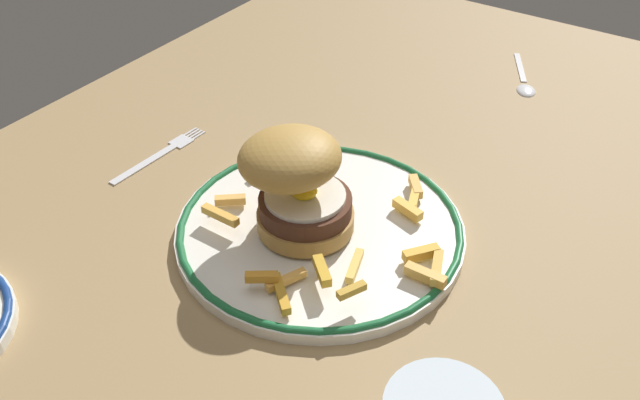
{
  "coord_description": "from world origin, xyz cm",
  "views": [
    {
      "loc": [
        -46.49,
        -35.41,
        47.17
      ],
      "look_at": [
        -1.16,
        -4.99,
        4.6
      ],
      "focal_mm": 38.88,
      "sensor_mm": 36.0,
      "label": 1
    }
  ],
  "objects_px": {
    "fork": "(161,153)",
    "dinner_plate": "(320,229)",
    "spoon": "(525,84)",
    "burger": "(296,181)"
  },
  "relations": [
    {
      "from": "burger",
      "to": "spoon",
      "type": "height_order",
      "value": "burger"
    },
    {
      "from": "dinner_plate",
      "to": "fork",
      "type": "height_order",
      "value": "dinner_plate"
    },
    {
      "from": "dinner_plate",
      "to": "spoon",
      "type": "height_order",
      "value": "dinner_plate"
    },
    {
      "from": "fork",
      "to": "spoon",
      "type": "height_order",
      "value": "spoon"
    },
    {
      "from": "fork",
      "to": "spoon",
      "type": "xyz_separation_m",
      "value": [
        0.41,
        -0.3,
        0.0
      ]
    },
    {
      "from": "dinner_plate",
      "to": "spoon",
      "type": "relative_size",
      "value": 2.37
    },
    {
      "from": "fork",
      "to": "dinner_plate",
      "type": "bearing_deg",
      "value": -93.91
    },
    {
      "from": "burger",
      "to": "fork",
      "type": "height_order",
      "value": "burger"
    },
    {
      "from": "burger",
      "to": "spoon",
      "type": "xyz_separation_m",
      "value": [
        0.44,
        -0.08,
        -0.07
      ]
    },
    {
      "from": "burger",
      "to": "fork",
      "type": "bearing_deg",
      "value": 82.27
    }
  ]
}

